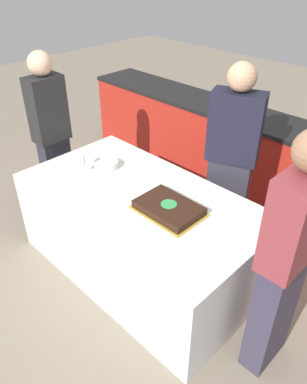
% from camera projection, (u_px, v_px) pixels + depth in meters
% --- Properties ---
extents(ground_plane, '(14.00, 14.00, 0.00)m').
position_uv_depth(ground_plane, '(141.00, 265.00, 3.30)').
color(ground_plane, gray).
extents(back_counter, '(4.40, 0.58, 0.92)m').
position_uv_depth(back_counter, '(250.00, 157.00, 4.00)').
color(back_counter, '#A82319').
rests_on(back_counter, ground_plane).
extents(dining_table, '(1.97, 1.08, 0.75)m').
position_uv_depth(dining_table, '(141.00, 233.00, 3.09)').
color(dining_table, silver).
rests_on(dining_table, ground_plane).
extents(cake, '(0.49, 0.35, 0.07)m').
position_uv_depth(cake, '(169.00, 208.00, 2.69)').
color(cake, gold).
rests_on(cake, dining_table).
extents(plate_stack, '(0.21, 0.21, 0.06)m').
position_uv_depth(plate_stack, '(106.00, 164.00, 3.23)').
color(plate_stack, white).
rests_on(plate_stack, dining_table).
extents(wine_glass, '(0.06, 0.06, 0.19)m').
position_uv_depth(wine_glass, '(82.00, 160.00, 3.09)').
color(wine_glass, white).
rests_on(wine_glass, dining_table).
extents(side_plate_near_cake, '(0.21, 0.21, 0.00)m').
position_uv_depth(side_plate_near_cake, '(200.00, 196.00, 2.87)').
color(side_plate_near_cake, white).
rests_on(side_plate_near_cake, dining_table).
extents(person_cutting_cake, '(0.45, 0.34, 1.67)m').
position_uv_depth(person_cutting_cake, '(231.00, 161.00, 3.09)').
color(person_cutting_cake, '#282833').
rests_on(person_cutting_cake, ground_plane).
extents(person_seated_left, '(0.21, 0.32, 1.63)m').
position_uv_depth(person_seated_left, '(52.00, 135.00, 3.52)').
color(person_seated_left, '#282833').
rests_on(person_seated_left, ground_plane).
extents(person_seated_right, '(0.22, 0.40, 1.68)m').
position_uv_depth(person_seated_right, '(286.00, 261.00, 2.10)').
color(person_seated_right, '#383347').
rests_on(person_seated_right, ground_plane).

